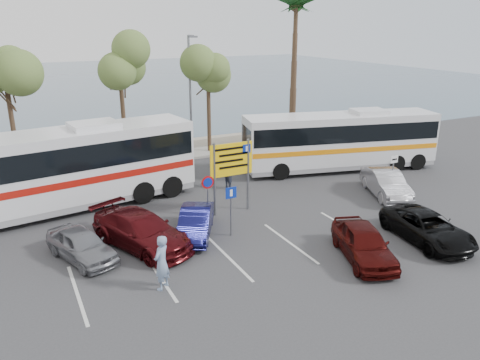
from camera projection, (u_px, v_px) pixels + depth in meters
name	position (u px, v px, depth m)	size (l,w,h in m)	color
ground	(243.00, 241.00, 20.01)	(120.00, 120.00, 0.00)	#37373A
kerb_strip	(149.00, 159.00, 31.81)	(44.00, 2.40, 0.15)	#9C988E
seawall	(141.00, 149.00, 33.42)	(48.00, 0.80, 0.60)	gray
sea	(61.00, 85.00, 70.67)	(140.00, 140.00, 0.00)	#475E71
tree_left	(5.00, 76.00, 26.47)	(3.20, 3.20, 7.20)	#382619
tree_mid	(119.00, 61.00, 29.06)	(3.20, 3.20, 8.00)	#382619
tree_right	(208.00, 65.00, 31.80)	(3.20, 3.20, 7.40)	#382619
palm_tree	(296.00, 8.00, 33.63)	(4.80, 4.80, 11.20)	#382619
street_lamp_right	(191.00, 90.00, 31.25)	(0.45, 1.15, 8.01)	slate
direction_sign	(232.00, 165.00, 22.37)	(2.20, 0.12, 3.60)	slate
sign_no_stop	(208.00, 192.00, 21.26)	(0.60, 0.08, 2.35)	slate
sign_parking	(231.00, 204.00, 20.12)	(0.50, 0.07, 2.25)	slate
sign_taxi	(393.00, 170.00, 25.03)	(0.50, 0.07, 2.20)	slate
lane_markings	(230.00, 257.00, 18.67)	(12.02, 4.20, 0.01)	silver
coach_bus_left	(57.00, 173.00, 22.66)	(13.87, 4.65, 4.24)	silver
coach_bus_right	(340.00, 143.00, 29.32)	(12.36, 5.44, 3.77)	silver
car_silver_a	(82.00, 245.00, 18.33)	(1.48, 3.67, 1.25)	gray
car_blue	(195.00, 222.00, 20.40)	(1.31, 3.75, 1.24)	#0E0F44
car_maroon	(141.00, 231.00, 19.33)	(2.04, 5.01, 1.45)	#4A0C0F
car_red	(364.00, 243.00, 18.34)	(1.64, 4.07, 1.39)	#3E0A08
suv_black	(427.00, 228.00, 19.86)	(2.07, 4.49, 1.25)	black
car_silver_b	(386.00, 183.00, 25.10)	(1.48, 4.24, 1.40)	#99989E
pedestrian_near	(162.00, 263.00, 16.18)	(0.73, 0.48, 2.01)	#7B92B4
pedestrian_far	(230.00, 172.00, 26.27)	(0.90, 0.70, 1.85)	#383F55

